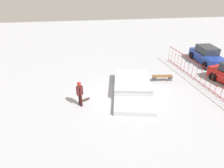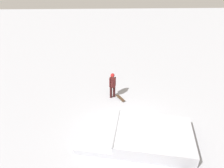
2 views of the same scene
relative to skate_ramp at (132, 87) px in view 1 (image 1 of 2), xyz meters
The scene contains 7 objects.
ground_plane 0.86m from the skate_ramp, 49.16° to the right, with size 60.00×60.00×0.00m, color #A8AAB2.
skate_ramp is the anchor object (origin of this frame).
skater 4.09m from the skate_ramp, 70.25° to the right, with size 0.41×0.44×1.73m.
skateboard 3.66m from the skate_ramp, 76.24° to the right, with size 0.57×0.80×0.09m.
perimeter_fence 5.71m from the skate_ramp, 84.72° to the left, with size 12.07×1.05×1.50m.
park_bench 3.00m from the skate_ramp, 112.51° to the left, with size 0.56×1.65×0.48m.
parked_car_blue 9.65m from the skate_ramp, 117.07° to the left, with size 4.19×2.11×1.60m.
Camera 1 is at (11.60, -2.77, 7.23)m, focal length 31.10 mm.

